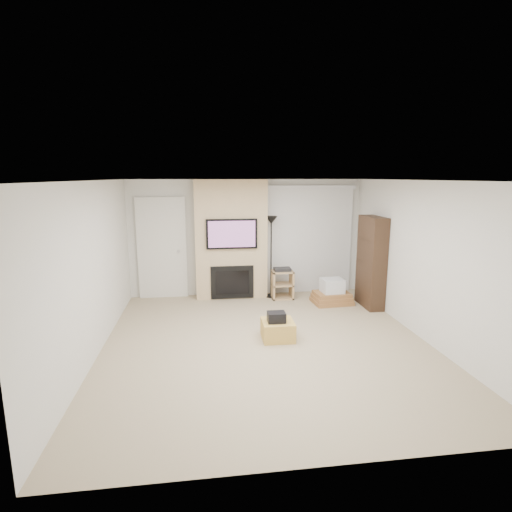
{
  "coord_description": "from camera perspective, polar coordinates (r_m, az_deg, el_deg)",
  "views": [
    {
      "loc": [
        -0.94,
        -5.77,
        2.56
      ],
      "look_at": [
        0.0,
        1.2,
        1.15
      ],
      "focal_mm": 28.0,
      "sensor_mm": 36.0,
      "label": 1
    }
  ],
  "objects": [
    {
      "name": "wall_right",
      "position": [
        6.85,
        22.66,
        -0.58
      ],
      "size": [
        0.0,
        5.5,
        2.5
      ],
      "primitive_type": "cube",
      "rotation": [
        1.57,
        0.0,
        1.57
      ],
      "color": "silver",
      "rests_on": "ground"
    },
    {
      "name": "ceiling",
      "position": [
        5.85,
        1.61,
        10.75
      ],
      "size": [
        5.0,
        5.5,
        0.0
      ],
      "primitive_type": "cube",
      "color": "white",
      "rests_on": "wall_back"
    },
    {
      "name": "wall_left",
      "position": [
        6.12,
        -22.25,
        -1.88
      ],
      "size": [
        0.0,
        5.5,
        2.5
      ],
      "primitive_type": "cube",
      "rotation": [
        1.57,
        0.0,
        1.57
      ],
      "color": "silver",
      "rests_on": "ground"
    },
    {
      "name": "fireplace_wall",
      "position": [
        8.44,
        -3.58,
        2.28
      ],
      "size": [
        1.5,
        0.47,
        2.5
      ],
      "color": "tan",
      "rests_on": "floor"
    },
    {
      "name": "entry_door",
      "position": [
        8.66,
        -13.26,
        1.01
      ],
      "size": [
        1.02,
        0.11,
        2.14
      ],
      "color": "silver",
      "rests_on": "floor"
    },
    {
      "name": "black_bag",
      "position": [
        6.36,
        2.94,
        -8.72
      ],
      "size": [
        0.28,
        0.23,
        0.16
      ],
      "primitive_type": "cube",
      "rotation": [
        0.0,
        0.0,
        -0.02
      ],
      "color": "black",
      "rests_on": "ottoman"
    },
    {
      "name": "box_stack",
      "position": [
        8.34,
        10.78,
        -5.35
      ],
      "size": [
        0.8,
        0.63,
        0.51
      ],
      "color": "#9C6839",
      "rests_on": "floor"
    },
    {
      "name": "av_stand",
      "position": [
        8.52,
        3.76,
        -3.77
      ],
      "size": [
        0.45,
        0.38,
        0.66
      ],
      "color": "tan",
      "rests_on": "floor"
    },
    {
      "name": "vertical_blinds",
      "position": [
        8.88,
        7.68,
        2.89
      ],
      "size": [
        1.98,
        0.1,
        2.37
      ],
      "color": "silver",
      "rests_on": "floor"
    },
    {
      "name": "wall_back",
      "position": [
        8.67,
        -1.38,
        2.64
      ],
      "size": [
        5.0,
        0.0,
        2.5
      ],
      "primitive_type": "cube",
      "rotation": [
        1.57,
        0.0,
        0.0
      ],
      "color": "silver",
      "rests_on": "ground"
    },
    {
      "name": "ottoman",
      "position": [
        6.49,
        3.12,
        -10.49
      ],
      "size": [
        0.51,
        0.51,
        0.3
      ],
      "primitive_type": "cube",
      "rotation": [
        0.0,
        0.0,
        -0.02
      ],
      "color": "gold",
      "rests_on": "floor"
    },
    {
      "name": "floor",
      "position": [
        6.38,
        1.48,
        -12.31
      ],
      "size": [
        5.0,
        5.5,
        0.0
      ],
      "primitive_type": "cube",
      "color": "tan",
      "rests_on": "ground"
    },
    {
      "name": "bookshelf",
      "position": [
        8.18,
        16.14,
        -0.84
      ],
      "size": [
        0.3,
        0.8,
        1.8
      ],
      "color": "black",
      "rests_on": "floor"
    },
    {
      "name": "wall_front",
      "position": [
        3.43,
        9.08,
        -11.25
      ],
      "size": [
        5.0,
        0.0,
        2.5
      ],
      "primitive_type": "cube",
      "rotation": [
        1.57,
        0.0,
        0.0
      ],
      "color": "silver",
      "rests_on": "ground"
    },
    {
      "name": "hvac_vent",
      "position": [
        6.71,
        3.91,
        10.77
      ],
      "size": [
        0.35,
        0.18,
        0.01
      ],
      "primitive_type": "cube",
      "color": "silver",
      "rests_on": "ceiling"
    },
    {
      "name": "floor_lamp",
      "position": [
        8.41,
        2.19,
        3.2
      ],
      "size": [
        0.26,
        0.26,
        1.74
      ],
      "color": "black",
      "rests_on": "floor"
    }
  ]
}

